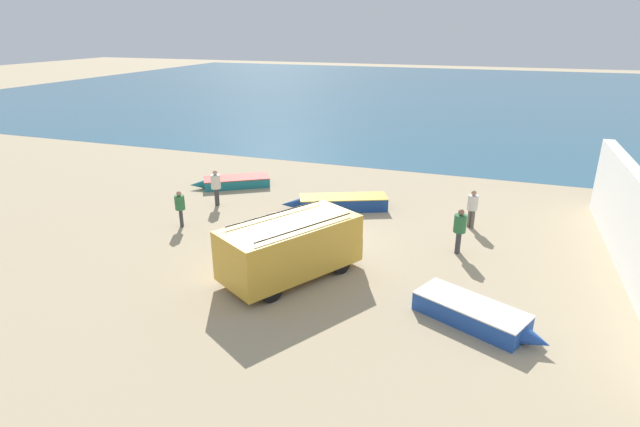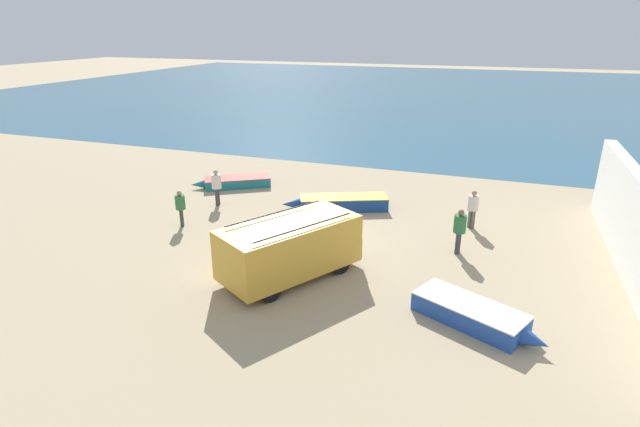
% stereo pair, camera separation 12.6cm
% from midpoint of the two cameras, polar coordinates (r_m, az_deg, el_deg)
% --- Properties ---
extents(ground_plane, '(200.00, 200.00, 0.00)m').
position_cam_midpoint_polar(ground_plane, '(20.30, 0.32, -3.64)').
color(ground_plane, tan).
extents(sea_water, '(120.00, 80.00, 0.01)m').
position_cam_midpoint_polar(sea_water, '(70.23, 14.82, 13.21)').
color(sea_water, '#33607A').
rests_on(sea_water, ground_plane).
extents(harbor_wall, '(0.50, 15.20, 3.41)m').
position_cam_midpoint_polar(harbor_wall, '(20.26, 32.45, -1.89)').
color(harbor_wall, silver).
rests_on(harbor_wall, ground_plane).
extents(parked_van, '(4.37, 5.38, 2.18)m').
position_cam_midpoint_polar(parked_van, '(17.45, -3.53, -3.83)').
color(parked_van, gold).
rests_on(parked_van, ground_plane).
extents(fishing_rowboat_0, '(4.12, 3.11, 0.52)m').
position_cam_midpoint_polar(fishing_rowboat_0, '(28.04, -9.89, 3.58)').
color(fishing_rowboat_0, '#1E757F').
rests_on(fishing_rowboat_0, ground_plane).
extents(fishing_rowboat_1, '(4.05, 2.61, 0.61)m').
position_cam_midpoint_polar(fishing_rowboat_1, '(15.84, 17.06, -10.93)').
color(fishing_rowboat_1, '#234CA3').
rests_on(fishing_rowboat_1, ground_plane).
extents(fishing_rowboat_2, '(5.04, 2.88, 0.65)m').
position_cam_midpoint_polar(fishing_rowboat_2, '(24.16, 2.04, 1.24)').
color(fishing_rowboat_2, navy).
rests_on(fishing_rowboat_2, ground_plane).
extents(fisherman_0, '(0.48, 0.48, 1.82)m').
position_cam_midpoint_polar(fisherman_0, '(19.96, 15.50, -1.49)').
color(fisherman_0, '#38383D').
rests_on(fisherman_0, ground_plane).
extents(fisherman_1, '(0.45, 0.45, 1.72)m').
position_cam_midpoint_polar(fisherman_1, '(22.67, 16.88, 0.88)').
color(fisherman_1, '#5B564C').
rests_on(fisherman_1, ground_plane).
extents(fisherman_2, '(0.47, 0.47, 1.79)m').
position_cam_midpoint_polar(fisherman_2, '(25.00, -11.96, 3.27)').
color(fisherman_2, '#38383D').
rests_on(fisherman_2, ground_plane).
extents(fisherman_3, '(0.43, 0.43, 1.64)m').
position_cam_midpoint_polar(fisherman_3, '(22.71, -15.86, 0.90)').
color(fisherman_3, '#38383D').
rests_on(fisherman_3, ground_plane).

